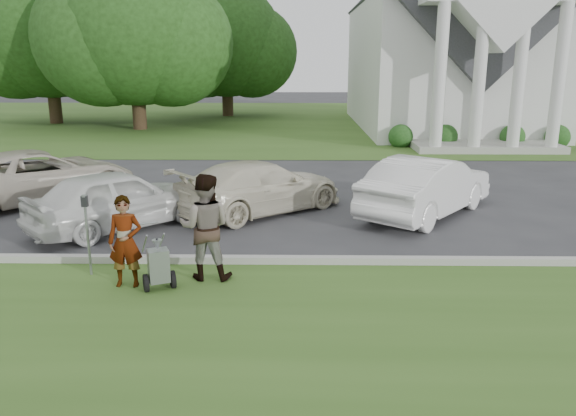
{
  "coord_description": "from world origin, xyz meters",
  "views": [
    {
      "loc": [
        0.83,
        -9.56,
        3.78
      ],
      "look_at": [
        0.68,
        0.0,
        1.25
      ],
      "focal_mm": 35.0,
      "sensor_mm": 36.0,
      "label": 1
    }
  ],
  "objects_px": {
    "church": "(445,20)",
    "car_a": "(39,175)",
    "car_c": "(260,187)",
    "car_b": "(118,199)",
    "person_left": "(125,242)",
    "tree_far": "(46,27)",
    "tree_back": "(226,46)",
    "parking_meter_near": "(87,225)",
    "tree_left": "(134,35)",
    "person_right": "(205,228)",
    "car_d": "(427,186)",
    "striping_cart": "(159,267)"
  },
  "relations": [
    {
      "from": "tree_far",
      "to": "parking_meter_near",
      "type": "height_order",
      "value": "tree_far"
    },
    {
      "from": "tree_left",
      "to": "striping_cart",
      "type": "xyz_separation_m",
      "value": [
        6.52,
        -22.7,
        -4.7
      ]
    },
    {
      "from": "tree_far",
      "to": "striping_cart",
      "type": "relative_size",
      "value": 10.46
    },
    {
      "from": "tree_left",
      "to": "tree_far",
      "type": "distance_m",
      "value": 6.73
    },
    {
      "from": "car_d",
      "to": "car_c",
      "type": "bearing_deg",
      "value": 35.58
    },
    {
      "from": "car_a",
      "to": "tree_far",
      "type": "bearing_deg",
      "value": -21.54
    },
    {
      "from": "car_b",
      "to": "tree_left",
      "type": "bearing_deg",
      "value": -30.6
    },
    {
      "from": "striping_cart",
      "to": "parking_meter_near",
      "type": "distance_m",
      "value": 1.62
    },
    {
      "from": "person_right",
      "to": "parking_meter_near",
      "type": "height_order",
      "value": "person_right"
    },
    {
      "from": "parking_meter_near",
      "to": "tree_far",
      "type": "bearing_deg",
      "value": 113.92
    },
    {
      "from": "parking_meter_near",
      "to": "church",
      "type": "bearing_deg",
      "value": 62.86
    },
    {
      "from": "car_c",
      "to": "car_b",
      "type": "bearing_deg",
      "value": 74.86
    },
    {
      "from": "tree_left",
      "to": "car_a",
      "type": "bearing_deg",
      "value": -83.95
    },
    {
      "from": "person_left",
      "to": "car_c",
      "type": "xyz_separation_m",
      "value": [
        1.97,
        4.91,
        -0.13
      ]
    },
    {
      "from": "tree_left",
      "to": "car_b",
      "type": "height_order",
      "value": "tree_left"
    },
    {
      "from": "person_right",
      "to": "tree_back",
      "type": "bearing_deg",
      "value": -82.18
    },
    {
      "from": "church",
      "to": "car_a",
      "type": "distance_m",
      "value": 23.9
    },
    {
      "from": "person_left",
      "to": "person_right",
      "type": "height_order",
      "value": "person_right"
    },
    {
      "from": "church",
      "to": "tree_left",
      "type": "bearing_deg",
      "value": -176.21
    },
    {
      "from": "church",
      "to": "tree_far",
      "type": "xyz_separation_m",
      "value": [
        -23.01,
        1.87,
        -0.25
      ]
    },
    {
      "from": "tree_left",
      "to": "person_left",
      "type": "xyz_separation_m",
      "value": [
        5.94,
        -22.57,
        -4.32
      ]
    },
    {
      "from": "parking_meter_near",
      "to": "car_c",
      "type": "bearing_deg",
      "value": 57.72
    },
    {
      "from": "church",
      "to": "car_a",
      "type": "height_order",
      "value": "church"
    },
    {
      "from": "tree_back",
      "to": "car_a",
      "type": "xyz_separation_m",
      "value": [
        -2.25,
        -24.51,
        -4.02
      ]
    },
    {
      "from": "car_c",
      "to": "church",
      "type": "bearing_deg",
      "value": -66.25
    },
    {
      "from": "tree_left",
      "to": "car_d",
      "type": "relative_size",
      "value": 2.36
    },
    {
      "from": "striping_cart",
      "to": "car_d",
      "type": "height_order",
      "value": "car_d"
    },
    {
      "from": "car_b",
      "to": "person_right",
      "type": "bearing_deg",
      "value": 174.83
    },
    {
      "from": "person_left",
      "to": "person_right",
      "type": "relative_size",
      "value": 0.84
    },
    {
      "from": "person_left",
      "to": "tree_left",
      "type": "bearing_deg",
      "value": 102.45
    },
    {
      "from": "parking_meter_near",
      "to": "tree_left",
      "type": "bearing_deg",
      "value": 103.06
    },
    {
      "from": "car_c",
      "to": "tree_back",
      "type": "bearing_deg",
      "value": -31.73
    },
    {
      "from": "tree_left",
      "to": "car_a",
      "type": "xyz_separation_m",
      "value": [
        1.75,
        -16.51,
        -4.4
      ]
    },
    {
      "from": "parking_meter_near",
      "to": "car_d",
      "type": "height_order",
      "value": "parking_meter_near"
    },
    {
      "from": "car_c",
      "to": "striping_cart",
      "type": "bearing_deg",
      "value": 124.19
    },
    {
      "from": "person_left",
      "to": "parking_meter_near",
      "type": "bearing_deg",
      "value": 146.75
    },
    {
      "from": "car_b",
      "to": "car_c",
      "type": "xyz_separation_m",
      "value": [
        3.16,
        1.49,
        -0.04
      ]
    },
    {
      "from": "church",
      "to": "parking_meter_near",
      "type": "bearing_deg",
      "value": -117.14
    },
    {
      "from": "church",
      "to": "car_a",
      "type": "xyz_separation_m",
      "value": [
        -15.26,
        -17.64,
        -5.23
      ]
    },
    {
      "from": "tree_back",
      "to": "tree_left",
      "type": "bearing_deg",
      "value": -116.57
    },
    {
      "from": "tree_left",
      "to": "car_a",
      "type": "height_order",
      "value": "tree_left"
    },
    {
      "from": "car_a",
      "to": "car_d",
      "type": "distance_m",
      "value": 10.43
    },
    {
      "from": "church",
      "to": "striping_cart",
      "type": "height_order",
      "value": "church"
    },
    {
      "from": "church",
      "to": "car_c",
      "type": "relative_size",
      "value": 5.27
    },
    {
      "from": "tree_far",
      "to": "car_b",
      "type": "bearing_deg",
      "value": -64.11
    },
    {
      "from": "tree_far",
      "to": "car_d",
      "type": "relative_size",
      "value": 2.59
    },
    {
      "from": "striping_cart",
      "to": "car_c",
      "type": "distance_m",
      "value": 5.24
    },
    {
      "from": "tree_back",
      "to": "car_c",
      "type": "relative_size",
      "value": 2.1
    },
    {
      "from": "car_a",
      "to": "person_left",
      "type": "bearing_deg",
      "value": 171.49
    },
    {
      "from": "tree_far",
      "to": "person_left",
      "type": "xyz_separation_m",
      "value": [
        11.94,
        -25.57,
        -4.9
      ]
    }
  ]
}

